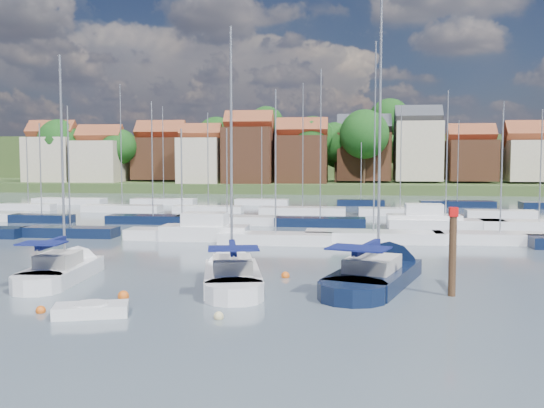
# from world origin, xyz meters

# --- Properties ---
(ground) EXTENTS (260.00, 260.00, 0.00)m
(ground) POSITION_xyz_m (0.00, 40.00, 0.00)
(ground) COLOR #43505B
(ground) RESTS_ON ground
(sailboat_left) EXTENTS (3.16, 9.81, 13.24)m
(sailboat_left) POSITION_xyz_m (-9.32, 4.22, 0.36)
(sailboat_left) COLOR white
(sailboat_left) RESTS_ON ground
(sailboat_centre) EXTENTS (5.09, 11.04, 14.56)m
(sailboat_centre) POSITION_xyz_m (0.01, 4.12, 0.36)
(sailboat_centre) COLOR white
(sailboat_centre) RESTS_ON ground
(sailboat_navy) EXTENTS (6.93, 12.95, 17.32)m
(sailboat_navy) POSITION_xyz_m (8.18, 5.75, 0.35)
(sailboat_navy) COLOR black
(sailboat_navy) RESTS_ON ground
(tender) EXTENTS (3.32, 2.27, 0.66)m
(tender) POSITION_xyz_m (-4.44, -3.84, 0.25)
(tender) COLOR white
(tender) RESTS_ON ground
(timber_piling) EXTENTS (0.40, 0.40, 6.55)m
(timber_piling) POSITION_xyz_m (11.25, 1.92, 1.22)
(timber_piling) COLOR #4C331E
(timber_piling) RESTS_ON ground
(buoy_b) EXTENTS (0.42, 0.42, 0.42)m
(buoy_b) POSITION_xyz_m (-6.82, -3.61, 0.00)
(buoy_b) COLOR #D85914
(buoy_b) RESTS_ON ground
(buoy_c) EXTENTS (0.53, 0.53, 0.53)m
(buoy_c) POSITION_xyz_m (-4.30, -0.55, 0.00)
(buoy_c) COLOR #D85914
(buoy_c) RESTS_ON ground
(buoy_d) EXTENTS (0.42, 0.42, 0.42)m
(buoy_d) POSITION_xyz_m (0.99, -3.61, 0.00)
(buoy_d) COLOR beige
(buoy_d) RESTS_ON ground
(buoy_e) EXTENTS (0.47, 0.47, 0.47)m
(buoy_e) POSITION_xyz_m (2.81, 5.42, 0.00)
(buoy_e) COLOR #D85914
(buoy_e) RESTS_ON ground
(marina_field) EXTENTS (79.62, 41.41, 15.93)m
(marina_field) POSITION_xyz_m (1.91, 35.15, 0.43)
(marina_field) COLOR white
(marina_field) RESTS_ON ground
(far_shore_town) EXTENTS (212.46, 90.00, 22.27)m
(far_shore_town) POSITION_xyz_m (2.23, 132.67, 4.61)
(far_shore_town) COLOR #3B4B25
(far_shore_town) RESTS_ON ground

